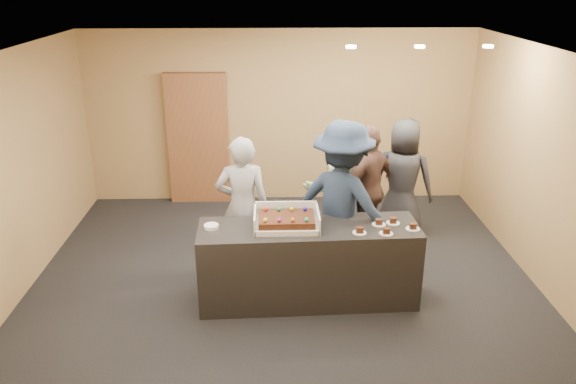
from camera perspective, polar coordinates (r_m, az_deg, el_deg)
The scene contains 17 objects.
room at distance 6.46m, azimuth -0.52°, elevation 2.27°, with size 6.04×6.00×2.70m.
serving_counter at distance 6.29m, azimuth 2.07°, elevation -7.28°, with size 2.40×0.70×0.90m, color black.
storage_cabinet at distance 8.93m, azimuth -9.13°, elevation 5.32°, with size 0.94×0.15×2.07m, color brown.
cake_box at distance 6.08m, azimuth -0.15°, elevation -3.10°, with size 0.70×0.48×0.21m.
sheet_cake at distance 6.04m, azimuth -0.15°, elevation -2.76°, with size 0.60×0.41×0.12m.
plate_stack at distance 6.11m, azimuth -7.80°, elevation -3.49°, with size 0.16×0.16×0.04m, color white.
slice_a at distance 5.99m, azimuth 7.29°, elevation -3.95°, with size 0.15×0.15×0.07m.
slice_b at distance 6.21m, azimuth 9.22°, elevation -3.11°, with size 0.15×0.15×0.07m.
slice_c at distance 6.01m, azimuth 9.95°, elevation -4.01°, with size 0.15×0.15×0.07m.
slice_d at distance 6.27m, azimuth 10.62°, elevation -2.95°, with size 0.15×0.15×0.07m.
slice_e at distance 6.17m, azimuth 12.56°, elevation -3.50°, with size 0.15×0.15×0.07m.
person_server_grey at distance 6.71m, azimuth -4.64°, elevation -1.49°, with size 0.63×0.41×1.73m, color #95959A.
person_sage_man at distance 7.31m, azimuth 4.67°, elevation 0.41°, with size 0.84×0.65×1.72m, color #94AC79.
person_navy_man at distance 6.51m, azimuth 5.58°, elevation -1.19°, with size 1.27×0.73×1.96m, color #1F2D44.
person_brown_extra at distance 7.35m, azimuth 8.16°, elevation 0.30°, with size 1.00×0.41×1.70m, color brown.
person_dark_suit at distance 7.77m, azimuth 11.55°, elevation 1.24°, with size 0.83×0.54×1.69m, color #26262A.
ceiling_spotlights at distance 6.87m, azimuth 13.24°, elevation 14.19°, with size 1.72×0.12×0.03m.
Camera 1 is at (-0.12, -6.10, 3.48)m, focal length 35.00 mm.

